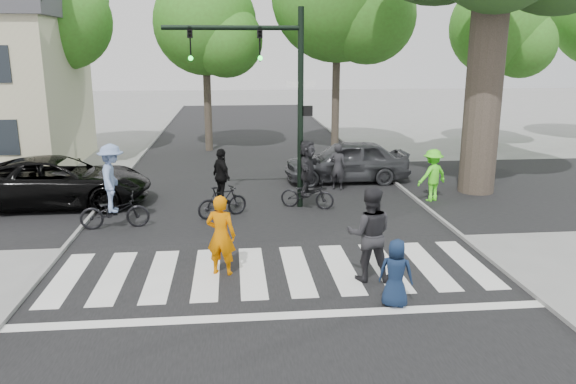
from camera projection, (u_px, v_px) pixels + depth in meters
name	position (u px, v px, depth m)	size (l,w,h in m)	color
ground	(278.00, 289.00, 11.52)	(120.00, 120.00, 0.00)	gray
road_stem	(264.00, 219.00, 16.35)	(10.00, 70.00, 0.01)	black
road_cross	(259.00, 193.00, 19.24)	(70.00, 10.00, 0.01)	black
curb_left	(86.00, 222.00, 15.84)	(0.10, 70.00, 0.10)	gray
curb_right	(432.00, 212.00, 16.82)	(0.10, 70.00, 0.10)	gray
crosswalk	(276.00, 277.00, 12.16)	(10.00, 3.85, 0.01)	silver
traffic_signal	(272.00, 81.00, 16.58)	(4.45, 0.29, 6.00)	black
bg_tree_1	(45.00, 5.00, 23.98)	(6.09, 5.80, 9.80)	brown
bg_tree_2	(210.00, 28.00, 25.96)	(5.04, 4.80, 8.40)	brown
bg_tree_3	(345.00, 0.00, 24.97)	(6.30, 6.00, 10.20)	brown
bg_tree_4	(504.00, 32.00, 26.88)	(4.83, 4.60, 8.15)	brown
pedestrian_woman	(221.00, 235.00, 12.11)	(0.65, 0.43, 1.78)	#D46B00
pedestrian_child	(396.00, 273.00, 10.63)	(0.65, 0.42, 1.34)	#13223F
pedestrian_adult	(369.00, 234.00, 11.79)	(0.99, 0.77, 2.04)	#232326
cyclist_left	(113.00, 192.00, 15.25)	(1.91, 1.27, 2.35)	black
cyclist_mid	(222.00, 189.00, 16.33)	(1.60, 1.09, 2.04)	black
cyclist_right	(307.00, 178.00, 17.24)	(1.78, 1.65, 2.14)	black
car_suv	(59.00, 182.00, 17.56)	(2.58, 5.60, 1.56)	black
car_grey	(346.00, 161.00, 20.82)	(1.84, 4.58, 1.56)	#37383B
bystander_hivis	(432.00, 175.00, 18.12)	(1.10, 0.63, 1.70)	#56FF25
bystander_dark	(338.00, 167.00, 19.57)	(0.60, 0.39, 1.64)	#232326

